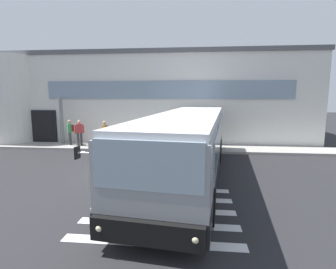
{
  "coord_description": "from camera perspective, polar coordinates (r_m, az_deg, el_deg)",
  "views": [
    {
      "loc": [
        2.97,
        -11.69,
        3.45
      ],
      "look_at": [
        1.61,
        1.26,
        1.5
      ],
      "focal_mm": 28.16,
      "sensor_mm": 36.0,
      "label": 1
    }
  ],
  "objects": [
    {
      "name": "bay_paint_stripes",
      "position": [
        8.3,
        -1.28,
        -16.0
      ],
      "size": [
        4.4,
        3.96,
        0.01
      ],
      "color": "silver",
      "rests_on": "ground"
    },
    {
      "name": "ground_plane",
      "position": [
        12.55,
        -7.99,
        -7.57
      ],
      "size": [
        80.0,
        90.0,
        0.02
      ],
      "primitive_type": "cube",
      "color": "#232326",
      "rests_on": "ground"
    },
    {
      "name": "passenger_near_column",
      "position": [
        18.73,
        -20.42,
        0.81
      ],
      "size": [
        0.5,
        0.52,
        1.68
      ],
      "color": "#2D2D33",
      "rests_on": "boarding_curb"
    },
    {
      "name": "passenger_at_curb_edge",
      "position": [
        17.31,
        -13.51,
        0.41
      ],
      "size": [
        0.46,
        0.42,
        1.68
      ],
      "color": "#2D2D33",
      "rests_on": "boarding_curb"
    },
    {
      "name": "bus_main_foreground",
      "position": [
        11.13,
        4.39,
        -2.45
      ],
      "size": [
        4.33,
        12.25,
        2.7
      ],
      "color": "gray",
      "rests_on": "ground"
    },
    {
      "name": "boarding_curb",
      "position": [
        17.09,
        -4.13,
        -2.9
      ],
      "size": [
        26.53,
        2.0,
        0.15
      ],
      "primitive_type": "cube",
      "color": "#9E9B93",
      "rests_on": "ground"
    },
    {
      "name": "entry_support_column",
      "position": [
        19.46,
        -22.08,
        2.86
      ],
      "size": [
        0.28,
        0.28,
        3.19
      ],
      "primitive_type": "cylinder",
      "color": "slate",
      "rests_on": "boarding_curb"
    },
    {
      "name": "passenger_by_doorway",
      "position": [
        18.25,
        -18.63,
        0.6
      ],
      "size": [
        0.53,
        0.37,
        1.68
      ],
      "color": "#2D2D33",
      "rests_on": "boarding_curb"
    },
    {
      "name": "terminal_building",
      "position": [
        23.62,
        -2.94,
        8.01
      ],
      "size": [
        24.33,
        13.8,
        6.51
      ],
      "color": "silver",
      "rests_on": "ground"
    }
  ]
}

